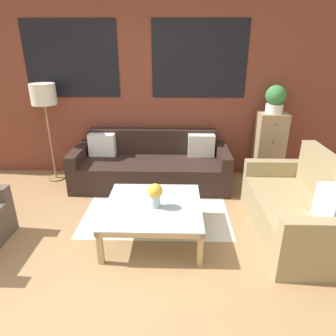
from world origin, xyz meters
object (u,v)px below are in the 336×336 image
(couch_dark, at_px, (151,167))
(coffee_table, at_px, (153,209))
(drawer_cabinet, at_px, (269,147))
(floor_lamp, at_px, (44,99))
(settee_vintage, at_px, (299,210))
(potted_plant, at_px, (275,99))
(flower_vase, at_px, (155,194))

(couch_dark, xyz_separation_m, coffee_table, (0.13, -1.38, 0.06))
(drawer_cabinet, bearing_deg, couch_dark, -172.77)
(coffee_table, xyz_separation_m, floor_lamp, (-1.69, 1.51, 0.94))
(settee_vintage, relative_size, potted_plant, 3.89)
(coffee_table, xyz_separation_m, drawer_cabinet, (1.69, 1.61, 0.19))
(potted_plant, bearing_deg, settee_vintage, -93.20)
(floor_lamp, relative_size, flower_vase, 5.52)
(couch_dark, xyz_separation_m, drawer_cabinet, (1.82, 0.23, 0.26))
(floor_lamp, relative_size, drawer_cabinet, 1.40)
(settee_vintage, height_order, flower_vase, settee_vintage)
(couch_dark, distance_m, potted_plant, 2.09)
(floor_lamp, bearing_deg, potted_plant, 1.71)
(coffee_table, bearing_deg, couch_dark, 95.50)
(couch_dark, bearing_deg, floor_lamp, 175.20)
(settee_vintage, bearing_deg, coffee_table, -178.04)
(floor_lamp, height_order, drawer_cabinet, floor_lamp)
(potted_plant, bearing_deg, floor_lamp, -178.29)
(couch_dark, height_order, flower_vase, couch_dark)
(coffee_table, relative_size, drawer_cabinet, 0.98)
(floor_lamp, xyz_separation_m, drawer_cabinet, (3.37, 0.10, -0.74))
(settee_vintage, bearing_deg, flower_vase, -176.59)
(settee_vintage, relative_size, coffee_table, 1.50)
(drawer_cabinet, distance_m, flower_vase, 2.34)
(couch_dark, height_order, settee_vintage, settee_vintage)
(floor_lamp, bearing_deg, flower_vase, -42.08)
(coffee_table, relative_size, floor_lamp, 0.70)
(couch_dark, xyz_separation_m, potted_plant, (1.82, 0.23, 1.00))
(drawer_cabinet, bearing_deg, coffee_table, -136.39)
(settee_vintage, relative_size, flower_vase, 5.80)
(floor_lamp, distance_m, flower_vase, 2.42)
(coffee_table, height_order, flower_vase, flower_vase)
(drawer_cabinet, bearing_deg, floor_lamp, -178.29)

